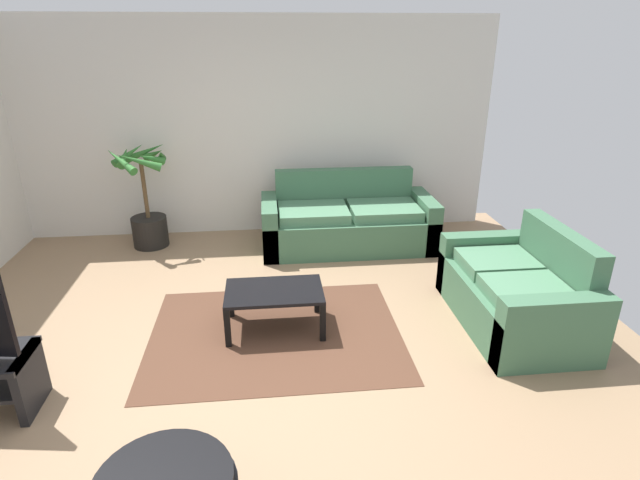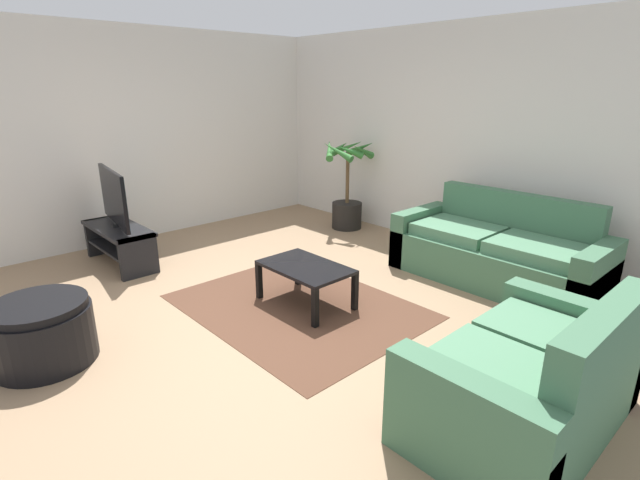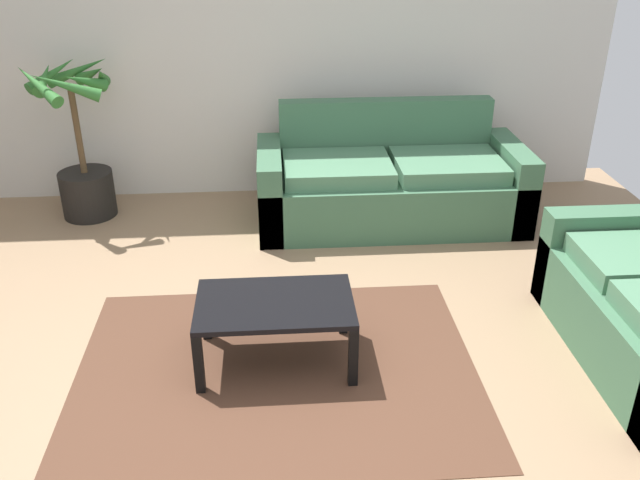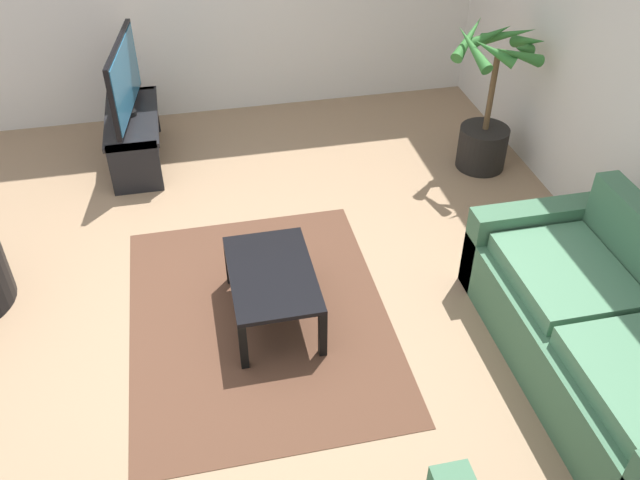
# 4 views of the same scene
# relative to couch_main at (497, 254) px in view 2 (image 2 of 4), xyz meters

# --- Properties ---
(ground_plane) EXTENTS (6.60, 6.60, 0.00)m
(ground_plane) POSITION_rel_couch_main_xyz_m (-1.05, -2.28, -0.30)
(ground_plane) COLOR #937556
(wall_back) EXTENTS (6.00, 0.06, 2.70)m
(wall_back) POSITION_rel_couch_main_xyz_m (-1.05, 0.72, 1.05)
(wall_back) COLOR silver
(wall_back) RESTS_ON ground
(wall_left) EXTENTS (0.06, 6.00, 2.70)m
(wall_left) POSITION_rel_couch_main_xyz_m (-4.05, -2.28, 1.05)
(wall_left) COLOR silver
(wall_left) RESTS_ON ground
(couch_main) EXTENTS (2.09, 0.90, 0.90)m
(couch_main) POSITION_rel_couch_main_xyz_m (0.00, 0.00, 0.00)
(couch_main) COLOR #3F6B4C
(couch_main) RESTS_ON ground
(couch_loveseat) EXTENTS (0.90, 1.51, 0.90)m
(couch_loveseat) POSITION_rel_couch_main_xyz_m (1.23, -1.98, -0.00)
(couch_loveseat) COLOR #3F6B4C
(couch_loveseat) RESTS_ON ground
(tv_stand) EXTENTS (1.10, 0.45, 0.45)m
(tv_stand) POSITION_rel_couch_main_xyz_m (-3.18, -2.71, -0.00)
(tv_stand) COLOR black
(tv_stand) RESTS_ON ground
(tv) EXTENTS (1.08, 0.20, 0.65)m
(tv) POSITION_rel_couch_main_xyz_m (-3.18, -2.71, 0.49)
(tv) COLOR black
(tv) RESTS_ON tv_stand
(coffee_table) EXTENTS (0.86, 0.54, 0.39)m
(coffee_table) POSITION_rel_couch_main_xyz_m (-0.94, -1.84, 0.03)
(coffee_table) COLOR black
(coffee_table) RESTS_ON ground
(area_rug) EXTENTS (2.20, 1.70, 0.01)m
(area_rug) POSITION_rel_couch_main_xyz_m (-0.94, -1.94, -0.30)
(area_rug) COLOR #513323
(area_rug) RESTS_ON ground
(potted_palm) EXTENTS (0.73, 0.75, 1.27)m
(potted_palm) POSITION_rel_couch_main_xyz_m (-2.44, 0.27, 0.21)
(potted_palm) COLOR black
(potted_palm) RESTS_ON ground
(ottoman) EXTENTS (0.72, 0.72, 0.48)m
(ottoman) POSITION_rel_couch_main_xyz_m (-1.53, -3.91, -0.06)
(ottoman) COLOR black
(ottoman) RESTS_ON ground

